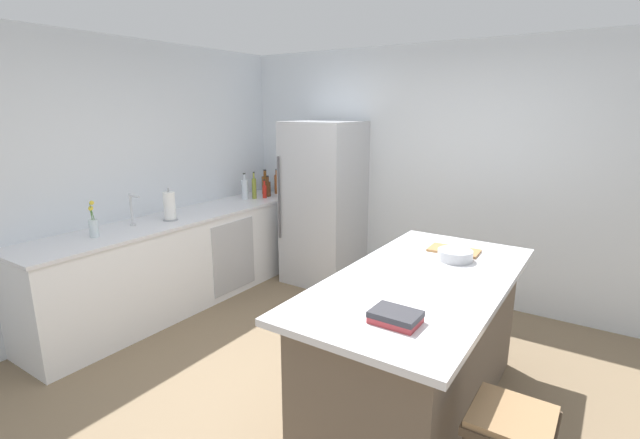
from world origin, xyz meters
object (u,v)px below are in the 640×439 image
object	(u,v)px
refrigerator	(324,204)
sink_faucet	(132,209)
soda_bottle	(245,189)
mixing_bowl	(455,255)
syrup_bottle	(268,188)
cutting_board	(454,250)
olive_oil_bottle	(254,188)
vinegar_bottle	(277,184)
cookbook_stack	(396,317)
kitchen_island	(418,344)
paper_towel_roll	(170,207)
hot_sauce_bottle	(265,191)
flower_vase	(93,225)
whiskey_bottle	(265,184)
bar_stool	(510,438)

from	to	relation	value
refrigerator	sink_faucet	xyz separation A→B (m)	(-0.90, -1.80, 0.16)
soda_bottle	mixing_bowl	size ratio (longest dim) A/B	1.29
syrup_bottle	cutting_board	world-z (taller)	syrup_bottle
refrigerator	olive_oil_bottle	size ratio (longest dim) A/B	5.70
vinegar_bottle	cookbook_stack	size ratio (longest dim) A/B	1.29
kitchen_island	cutting_board	distance (m)	0.78
paper_towel_roll	mixing_bowl	distance (m)	2.68
paper_towel_roll	soda_bottle	distance (m)	1.17
hot_sauce_bottle	cutting_board	world-z (taller)	hot_sauce_bottle
flower_vase	cutting_board	distance (m)	2.91
olive_oil_bottle	cookbook_stack	xyz separation A→B (m)	(2.74, -2.04, -0.08)
hot_sauce_bottle	vinegar_bottle	bearing A→B (deg)	100.30
flower_vase	cutting_board	size ratio (longest dim) A/B	0.86
mixing_bowl	cutting_board	bearing A→B (deg)	109.17
sink_faucet	mixing_bowl	size ratio (longest dim) A/B	1.26
whiskey_bottle	mixing_bowl	world-z (taller)	whiskey_bottle
syrup_bottle	olive_oil_bottle	distance (m)	0.21
hot_sauce_bottle	soda_bottle	xyz separation A→B (m)	(-0.15, -0.18, 0.04)
kitchen_island	cutting_board	size ratio (longest dim) A/B	5.55
mixing_bowl	cutting_board	distance (m)	0.20
soda_bottle	whiskey_bottle	bearing A→B (deg)	91.81
sink_faucet	flower_vase	distance (m)	0.41
whiskey_bottle	cutting_board	bearing A→B (deg)	-21.46
paper_towel_roll	mixing_bowl	xyz separation A→B (m)	(2.66, 0.29, -0.08)
cookbook_stack	mixing_bowl	size ratio (longest dim) A/B	1.01
flower_vase	hot_sauce_bottle	bearing A→B (deg)	87.59
hot_sauce_bottle	syrup_bottle	bearing A→B (deg)	108.14
syrup_bottle	mixing_bowl	bearing A→B (deg)	-23.51
sink_faucet	cutting_board	size ratio (longest dim) A/B	0.83
paper_towel_roll	cutting_board	xyz separation A→B (m)	(2.60, 0.48, -0.10)
kitchen_island	soda_bottle	size ratio (longest dim) A/B	6.55
paper_towel_roll	vinegar_bottle	distance (m)	1.64
kitchen_island	mixing_bowl	size ratio (longest dim) A/B	8.47
refrigerator	cutting_board	distance (m)	2.06
hot_sauce_bottle	cookbook_stack	bearing A→B (deg)	-38.77
olive_oil_bottle	soda_bottle	distance (m)	0.11
olive_oil_bottle	syrup_bottle	bearing A→B (deg)	78.59
sink_faucet	whiskey_bottle	xyz separation A→B (m)	(-0.02, 1.87, -0.04)
bar_stool	vinegar_bottle	distance (m)	4.14
flower_vase	whiskey_bottle	distance (m)	2.28
hot_sauce_bottle	cookbook_stack	size ratio (longest dim) A/B	0.93
paper_towel_roll	mixing_bowl	world-z (taller)	paper_towel_roll
syrup_bottle	cookbook_stack	xyz separation A→B (m)	(2.70, -2.24, -0.05)
sink_faucet	olive_oil_bottle	bearing A→B (deg)	87.51
refrigerator	syrup_bottle	bearing A→B (deg)	-177.55
kitchen_island	olive_oil_bottle	xyz separation A→B (m)	(-2.63, 1.39, 0.57)
flower_vase	mixing_bowl	distance (m)	2.90
vinegar_bottle	soda_bottle	xyz separation A→B (m)	(-0.10, -0.48, -0.00)
syrup_bottle	hot_sauce_bottle	distance (m)	0.11
syrup_bottle	whiskey_bottle	bearing A→B (deg)	141.37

